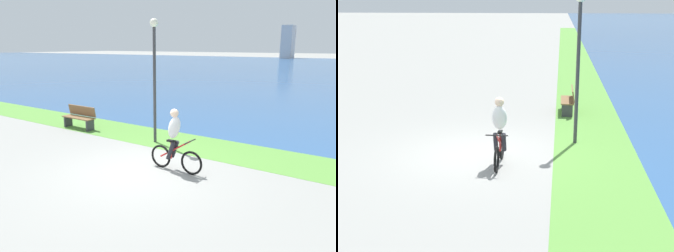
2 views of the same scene
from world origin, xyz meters
The scene contains 5 objects.
ground_plane centered at (0.00, 0.00, 0.00)m, with size 300.00×300.00×0.00m, color gray.
grass_strip_bayside centered at (0.00, 2.97, 0.00)m, with size 120.00×2.16×0.01m, color #59933D.
cyclist_lead centered at (0.75, 0.60, 0.83)m, with size 1.60×0.52×1.67m.
bench_near_path centered at (-4.98, 2.34, 0.45)m, with size 1.50×0.47×0.90m.
lamppost_tall centered at (-1.30, 2.47, 2.66)m, with size 0.28×0.28×4.10m.
Camera 2 is at (11.27, 1.99, 3.84)m, focal length 49.50 mm.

